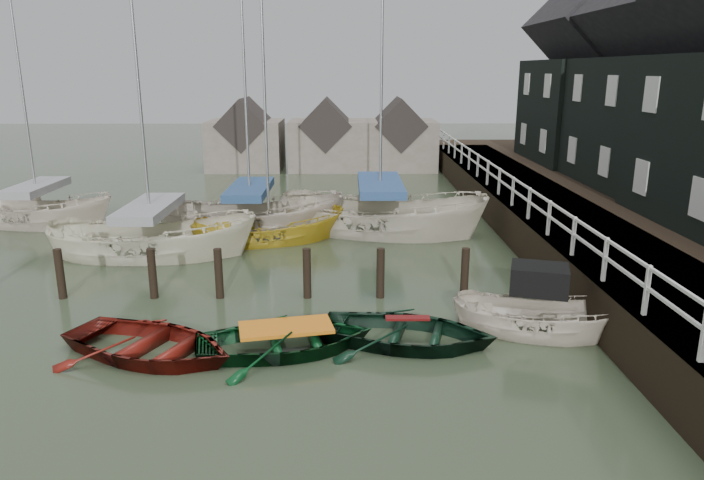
{
  "coord_description": "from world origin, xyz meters",
  "views": [
    {
      "loc": [
        2.3,
        -13.2,
        6.07
      ],
      "look_at": [
        2.43,
        3.87,
        1.4
      ],
      "focal_mm": 32.0,
      "sensor_mm": 36.0,
      "label": 1
    }
  ],
  "objects_px": {
    "motorboat": "(537,330)",
    "sailboat_d": "(380,231)",
    "rowboat_green": "(287,351)",
    "rowboat_dkgreen": "(407,344)",
    "sailboat_e": "(40,223)",
    "sailboat_c": "(270,241)",
    "sailboat_b": "(251,230)",
    "rowboat_red": "(151,356)",
    "sailboat_a": "(153,253)"
  },
  "relations": [
    {
      "from": "rowboat_green",
      "to": "sailboat_a",
      "type": "relative_size",
      "value": 0.32
    },
    {
      "from": "rowboat_red",
      "to": "motorboat",
      "type": "relative_size",
      "value": 0.95
    },
    {
      "from": "motorboat",
      "to": "sailboat_d",
      "type": "relative_size",
      "value": 0.35
    },
    {
      "from": "rowboat_green",
      "to": "sailboat_e",
      "type": "distance_m",
      "value": 16.19
    },
    {
      "from": "sailboat_a",
      "to": "sailboat_c",
      "type": "relative_size",
      "value": 1.16
    },
    {
      "from": "rowboat_red",
      "to": "sailboat_a",
      "type": "bearing_deg",
      "value": 40.1
    },
    {
      "from": "sailboat_a",
      "to": "sailboat_b",
      "type": "xyz_separation_m",
      "value": [
        2.83,
        3.21,
        -0.0
      ]
    },
    {
      "from": "rowboat_green",
      "to": "rowboat_dkgreen",
      "type": "xyz_separation_m",
      "value": [
        2.72,
        0.35,
        0.0
      ]
    },
    {
      "from": "rowboat_dkgreen",
      "to": "rowboat_green",
      "type": "bearing_deg",
      "value": 111.58
    },
    {
      "from": "motorboat",
      "to": "sailboat_e",
      "type": "bearing_deg",
      "value": 73.41
    },
    {
      "from": "rowboat_green",
      "to": "rowboat_dkgreen",
      "type": "relative_size",
      "value": 0.98
    },
    {
      "from": "sailboat_a",
      "to": "sailboat_c",
      "type": "height_order",
      "value": "sailboat_a"
    },
    {
      "from": "sailboat_e",
      "to": "motorboat",
      "type": "bearing_deg",
      "value": -111.03
    },
    {
      "from": "rowboat_green",
      "to": "rowboat_dkgreen",
      "type": "bearing_deg",
      "value": -94.79
    },
    {
      "from": "sailboat_b",
      "to": "motorboat",
      "type": "bearing_deg",
      "value": -140.89
    },
    {
      "from": "sailboat_b",
      "to": "rowboat_red",
      "type": "bearing_deg",
      "value": 176.12
    },
    {
      "from": "motorboat",
      "to": "sailboat_e",
      "type": "height_order",
      "value": "sailboat_e"
    },
    {
      "from": "sailboat_b",
      "to": "sailboat_e",
      "type": "xyz_separation_m",
      "value": [
        -8.69,
        1.15,
        0.0
      ]
    },
    {
      "from": "rowboat_dkgreen",
      "to": "sailboat_a",
      "type": "height_order",
      "value": "sailboat_a"
    },
    {
      "from": "motorboat",
      "to": "sailboat_e",
      "type": "relative_size",
      "value": 0.4
    },
    {
      "from": "sailboat_a",
      "to": "sailboat_d",
      "type": "bearing_deg",
      "value": -69.09
    },
    {
      "from": "sailboat_a",
      "to": "sailboat_b",
      "type": "height_order",
      "value": "sailboat_a"
    },
    {
      "from": "rowboat_red",
      "to": "sailboat_a",
      "type": "relative_size",
      "value": 0.33
    },
    {
      "from": "sailboat_e",
      "to": "rowboat_dkgreen",
      "type": "bearing_deg",
      "value": -117.91
    },
    {
      "from": "motorboat",
      "to": "rowboat_dkgreen",
      "type": "bearing_deg",
      "value": 115.82
    },
    {
      "from": "rowboat_red",
      "to": "sailboat_c",
      "type": "distance_m",
      "value": 9.58
    },
    {
      "from": "sailboat_a",
      "to": "sailboat_e",
      "type": "xyz_separation_m",
      "value": [
        -5.85,
        4.36,
        -0.0
      ]
    },
    {
      "from": "rowboat_green",
      "to": "sailboat_c",
      "type": "distance_m",
      "value": 9.34
    },
    {
      "from": "motorboat",
      "to": "sailboat_d",
      "type": "height_order",
      "value": "sailboat_d"
    },
    {
      "from": "sailboat_c",
      "to": "sailboat_d",
      "type": "relative_size",
      "value": 0.87
    },
    {
      "from": "sailboat_e",
      "to": "sailboat_c",
      "type": "bearing_deg",
      "value": -93.33
    },
    {
      "from": "sailboat_a",
      "to": "rowboat_dkgreen",
      "type": "bearing_deg",
      "value": -132.1
    },
    {
      "from": "sailboat_c",
      "to": "sailboat_e",
      "type": "bearing_deg",
      "value": 60.08
    },
    {
      "from": "sailboat_b",
      "to": "sailboat_d",
      "type": "relative_size",
      "value": 0.96
    },
    {
      "from": "sailboat_c",
      "to": "sailboat_d",
      "type": "height_order",
      "value": "sailboat_d"
    },
    {
      "from": "rowboat_dkgreen",
      "to": "sailboat_c",
      "type": "xyz_separation_m",
      "value": [
        -4.19,
        8.87,
        0.02
      ]
    },
    {
      "from": "rowboat_dkgreen",
      "to": "sailboat_a",
      "type": "distance_m",
      "value": 10.65
    },
    {
      "from": "rowboat_dkgreen",
      "to": "sailboat_d",
      "type": "height_order",
      "value": "sailboat_d"
    },
    {
      "from": "rowboat_green",
      "to": "sailboat_b",
      "type": "height_order",
      "value": "sailboat_b"
    },
    {
      "from": "rowboat_dkgreen",
      "to": "motorboat",
      "type": "distance_m",
      "value": 3.19
    },
    {
      "from": "rowboat_red",
      "to": "sailboat_d",
      "type": "height_order",
      "value": "sailboat_d"
    },
    {
      "from": "rowboat_green",
      "to": "sailboat_c",
      "type": "xyz_separation_m",
      "value": [
        -1.47,
        9.22,
        0.02
      ]
    },
    {
      "from": "sailboat_a",
      "to": "sailboat_e",
      "type": "height_order",
      "value": "sailboat_a"
    },
    {
      "from": "rowboat_dkgreen",
      "to": "sailboat_b",
      "type": "height_order",
      "value": "sailboat_b"
    },
    {
      "from": "rowboat_green",
      "to": "sailboat_d",
      "type": "relative_size",
      "value": 0.32
    },
    {
      "from": "rowboat_green",
      "to": "rowboat_red",
      "type": "bearing_deg",
      "value": 82.66
    },
    {
      "from": "rowboat_dkgreen",
      "to": "sailboat_e",
      "type": "distance_m",
      "value": 17.93
    },
    {
      "from": "sailboat_a",
      "to": "sailboat_b",
      "type": "bearing_deg",
      "value": -41.54
    },
    {
      "from": "motorboat",
      "to": "sailboat_d",
      "type": "xyz_separation_m",
      "value": [
        -3.26,
        9.6,
        -0.05
      ]
    },
    {
      "from": "rowboat_red",
      "to": "rowboat_dkgreen",
      "type": "height_order",
      "value": "rowboat_red"
    }
  ]
}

